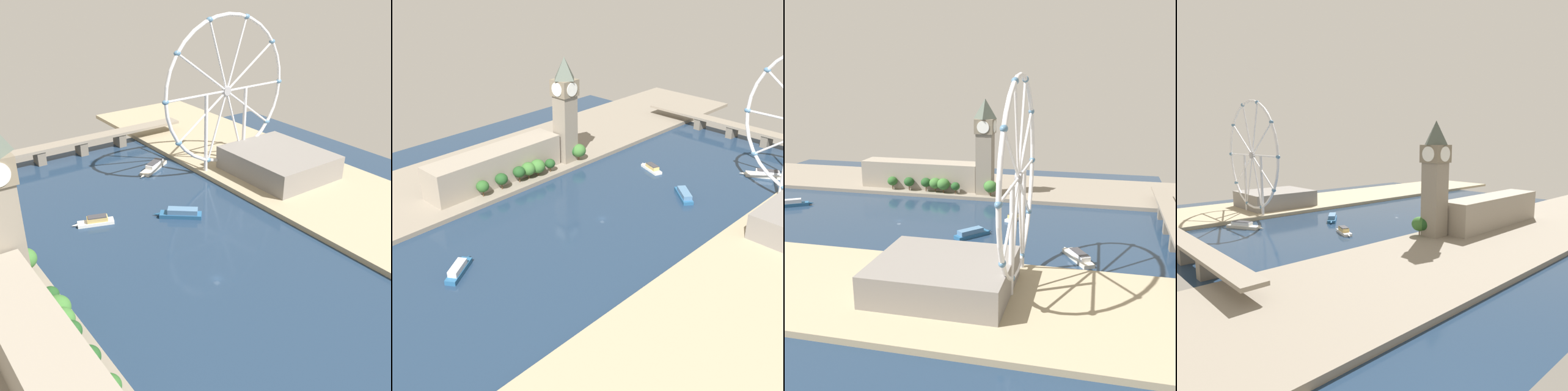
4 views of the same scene
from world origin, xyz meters
TOP-DOWN VIEW (x-y plane):
  - ground_plane at (0.00, 0.00)m, footprint 388.15×388.15m
  - riverbank_right at (109.08, 0.00)m, footprint 90.00×520.00m
  - parliament_block at (-86.66, -14.75)m, footprint 22.00×102.36m
  - tree_row_embankment at (-71.77, 14.07)m, footprint 12.63×96.45m
  - ferris_wheel at (84.29, 98.38)m, footprint 98.99×3.20m
  - riverside_hall at (104.33, 66.85)m, footprint 54.37×63.74m
  - river_bridge at (-0.00, 183.77)m, footprint 200.15×12.34m
  - tour_boat_0 at (20.01, 58.71)m, footprint 24.14×21.27m
  - tour_boat_1 at (43.83, 126.55)m, footprint 29.89×19.71m
  - tour_boat_2 at (-22.68, 79.29)m, footprint 23.07×12.18m

SIDE VIEW (x-z plane):
  - ground_plane at x=0.00m, z-range 0.00..0.00m
  - riverbank_right at x=109.08m, z-range 0.00..3.00m
  - tour_boat_2 at x=-22.68m, z-range -0.51..4.41m
  - tour_boat_1 at x=43.83m, z-range -0.52..4.84m
  - tour_boat_0 at x=20.01m, z-range -0.37..4.89m
  - river_bridge at x=0.00m, z-range 2.84..14.56m
  - tree_row_embankment at x=-71.77m, z-range 4.13..16.93m
  - riverside_hall at x=104.33m, z-range 3.00..18.24m
  - parliament_block at x=-86.66m, z-range 3.00..25.68m
  - ferris_wheel at x=84.29m, z-range 4.13..104.18m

